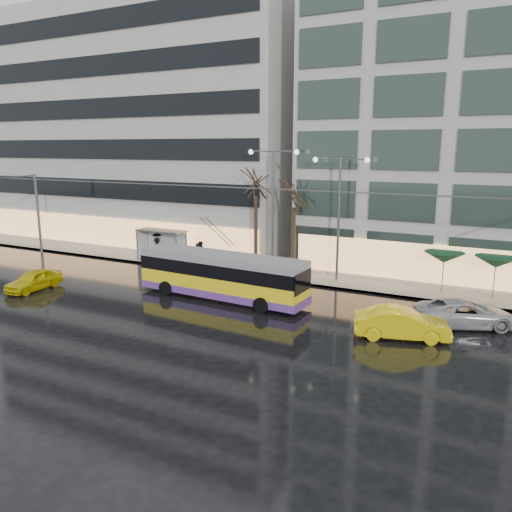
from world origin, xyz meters
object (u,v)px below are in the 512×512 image
Objects in this scene: bus_shelter at (159,238)px; trolleybus at (221,277)px; taxi_a at (34,280)px; street_lamp_near at (273,194)px.

trolleybus is at bearing -34.39° from bus_shelter.
trolleybus reaches higher than bus_shelter.
street_lamp_near is at bearing 39.72° from taxi_a.
bus_shelter is 11.14m from street_lamp_near.
street_lamp_near reaches higher than bus_shelter.
trolleybus is at bearing 16.09° from taxi_a.
street_lamp_near is (0.23, 7.07, 4.58)m from trolleybus.
street_lamp_near is 2.28× the size of taxi_a.
street_lamp_near is 17.43m from taxi_a.
street_lamp_near is at bearing 88.15° from trolleybus.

